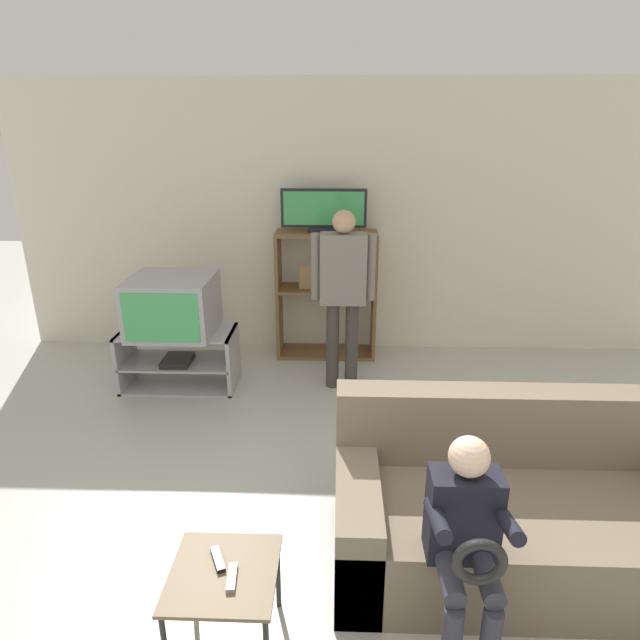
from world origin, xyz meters
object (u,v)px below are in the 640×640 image
object	(u,v)px
tv_stand	(179,359)
television_flat	(324,212)
person_standing_adult	(343,284)
person_seated_child	(466,534)
media_shelf	(326,294)
couch	(518,512)
television_main	(173,305)
remote_control_white	(232,577)
remote_control_black	(218,559)
snack_table	(224,580)

from	to	relation	value
tv_stand	television_flat	distance (m)	1.87
person_standing_adult	person_seated_child	distance (m)	2.56
television_flat	person_standing_adult	bearing A→B (deg)	-75.67
media_shelf	television_flat	size ratio (longest dim) A/B	1.57
television_flat	couch	distance (m)	3.12
television_flat	person_seated_child	world-z (taller)	television_flat
television_main	remote_control_white	world-z (taller)	television_main
media_shelf	person_seated_child	bearing A→B (deg)	-78.36
person_seated_child	tv_stand	bearing A→B (deg)	128.21
person_standing_adult	person_seated_child	size ratio (longest dim) A/B	1.56
television_main	tv_stand	bearing A→B (deg)	26.50
remote_control_black	couch	world-z (taller)	couch
tv_stand	remote_control_black	distance (m)	2.60
television_main	couch	xyz separation A→B (m)	(2.34, -1.93, -0.47)
television_flat	person_seated_child	size ratio (longest dim) A/B	0.80
media_shelf	couch	size ratio (longest dim) A/B	0.65
remote_control_white	person_seated_child	distance (m)	0.99
snack_table	television_flat	bearing A→B (deg)	84.22
snack_table	person_seated_child	size ratio (longest dim) A/B	0.46
television_main	media_shelf	world-z (taller)	media_shelf
television_main	television_flat	bearing A→B (deg)	31.07
tv_stand	snack_table	bearing A→B (deg)	-69.89
tv_stand	person_standing_adult	xyz separation A→B (m)	(1.42, 0.04, 0.68)
remote_control_white	person_seated_child	xyz separation A→B (m)	(0.97, 0.09, 0.17)
remote_control_black	snack_table	bearing A→B (deg)	-83.68
media_shelf	couch	world-z (taller)	media_shelf
person_seated_child	remote_control_black	bearing A→B (deg)	179.73
person_seated_child	person_standing_adult	bearing A→B (deg)	101.40
person_seated_child	media_shelf	bearing A→B (deg)	101.64
snack_table	remote_control_black	bearing A→B (deg)	121.08
tv_stand	person_seated_child	xyz separation A→B (m)	(1.93, -2.45, 0.33)
remote_control_white	couch	size ratio (longest dim) A/B	0.08
snack_table	remote_control_white	distance (m)	0.08
tv_stand	remote_control_white	distance (m)	2.72
television_main	remote_control_white	xyz separation A→B (m)	(0.97, -2.53, -0.34)
media_shelf	snack_table	distance (m)	3.27
person_standing_adult	media_shelf	bearing A→B (deg)	102.48
tv_stand	person_standing_adult	size ratio (longest dim) A/B	0.64
tv_stand	person_seated_child	size ratio (longest dim) A/B	0.99
television_main	person_seated_child	xyz separation A→B (m)	(1.93, -2.44, -0.17)
television_flat	snack_table	distance (m)	3.43
person_standing_adult	television_main	bearing A→B (deg)	-178.37
remote_control_white	person_standing_adult	world-z (taller)	person_standing_adult
remote_control_black	person_seated_child	distance (m)	1.06
remote_control_black	person_seated_child	xyz separation A→B (m)	(1.04, -0.00, 0.17)
media_shelf	television_flat	world-z (taller)	television_flat
tv_stand	media_shelf	xyz separation A→B (m)	(1.27, 0.74, 0.38)
media_shelf	remote_control_black	size ratio (longest dim) A/B	8.63
television_flat	snack_table	bearing A→B (deg)	-95.78
snack_table	remote_control_white	size ratio (longest dim) A/B	3.17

